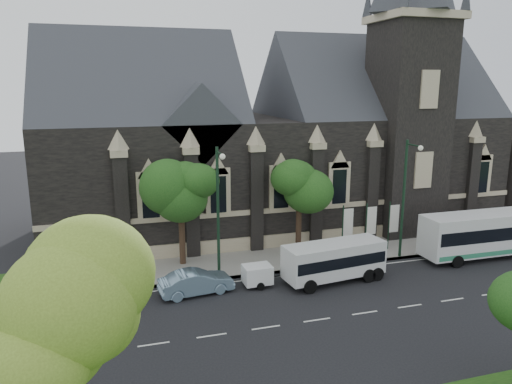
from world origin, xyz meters
name	(u,v)px	position (x,y,z in m)	size (l,w,h in m)	color
ground	(317,320)	(0.00, 0.00, 0.00)	(160.00, 160.00, 0.00)	black
sidewalk	(265,260)	(0.00, 9.50, 0.07)	(80.00, 5.00, 0.15)	gray
museum	(288,137)	(5.12, 18.78, 8.17)	(40.00, 17.70, 29.90)	black
tree_park_near	(72,313)	(-11.77, -8.77, 6.42)	(4.42, 4.42, 8.56)	black
tree_walk_right	(301,179)	(3.21, 10.71, 5.82)	(4.08, 4.08, 7.80)	black
tree_walk_left	(183,188)	(-5.80, 10.70, 5.73)	(3.91, 3.91, 7.64)	black
street_lamp_near	(405,193)	(10.00, 7.09, 5.11)	(0.36, 1.88, 9.00)	#15301E
street_lamp_mid	(219,207)	(-4.00, 7.09, 5.11)	(0.36, 1.88, 9.00)	#15301E
banner_flag_left	(346,226)	(6.29, 9.00, 2.38)	(0.90, 0.10, 4.00)	#15301E
banner_flag_center	(370,223)	(8.29, 9.00, 2.38)	(0.90, 0.10, 4.00)	#15301E
banner_flag_right	(392,221)	(10.29, 9.00, 2.38)	(0.90, 0.10, 4.00)	#15301E
tour_coach	(495,233)	(17.05, 5.58, 1.89)	(11.92, 2.83, 3.47)	silver
shuttle_bus	(334,259)	(3.28, 4.72, 1.54)	(7.10, 3.14, 2.66)	silver
box_trailer	(257,274)	(-1.87, 5.41, 0.80)	(2.66, 1.56, 1.41)	white
sedan	(196,282)	(-5.88, 5.38, 0.77)	(1.63, 4.66, 1.54)	#7D9EB5
car_far_red	(81,293)	(-12.72, 5.88, 0.71)	(1.67, 4.15, 1.41)	maroon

